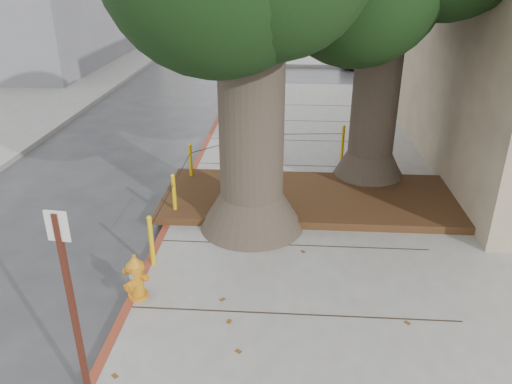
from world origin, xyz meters
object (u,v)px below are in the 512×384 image
at_px(signpost, 71,299).
at_px(car_red, 476,56).
at_px(car_dark, 87,53).
at_px(fire_hydrant, 136,277).
at_px(car_silver, 377,57).

distance_m(signpost, car_red, 24.43).
bearing_deg(car_dark, signpost, -64.63).
xyz_separation_m(fire_hydrant, car_red, (11.43, 19.59, 0.16)).
distance_m(fire_hydrant, car_silver, 20.44).
height_order(signpost, car_silver, signpost).
distance_m(fire_hydrant, car_dark, 20.98).
distance_m(signpost, car_dark, 22.80).
bearing_deg(fire_hydrant, car_red, 82.66).
bearing_deg(signpost, car_dark, 116.54).
height_order(fire_hydrant, car_red, car_red).
bearing_deg(car_red, car_dark, 86.92).
bearing_deg(signpost, car_silver, 78.39).
relative_size(fire_hydrant, car_red, 0.19).
height_order(fire_hydrant, signpost, signpost).
distance_m(car_red, car_dark, 19.62).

